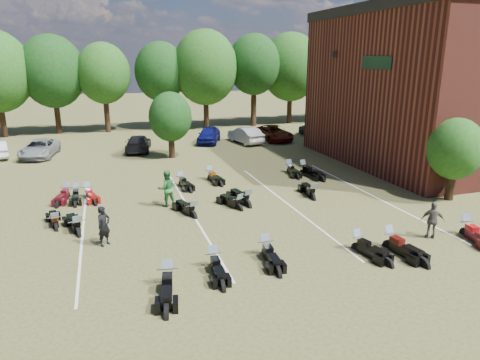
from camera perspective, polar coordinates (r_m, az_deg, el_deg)
name	(u,v)px	position (r m, az deg, el deg)	size (l,w,h in m)	color
ground	(273,229)	(19.04, 4.42, -6.57)	(160.00, 160.00, 0.00)	brown
car_2	(39,148)	(35.99, -25.17, 3.82)	(2.18, 4.73, 1.31)	gray
car_3	(138,143)	(35.62, -13.40, 4.79)	(1.82, 4.47, 1.30)	black
car_4	(209,135)	(38.28, -4.17, 6.04)	(1.71, 4.25, 1.45)	#0C0F58
car_5	(245,135)	(38.07, 0.73, 6.02)	(1.51, 4.34, 1.43)	#B7B7B2
car_6	(274,133)	(39.53, 4.55, 6.27)	(2.23, 4.83, 1.34)	#4F0E04
car_7	(317,129)	(41.95, 10.21, 6.73)	(2.08, 5.12, 1.48)	#37373C
person_black	(104,226)	(18.00, -17.71, -5.86)	(0.60, 0.39, 1.64)	black
person_green	(167,189)	(21.88, -9.75, -1.14)	(0.91, 0.71, 1.87)	#296E30
person_grey	(433,220)	(19.52, 24.30, -4.93)	(0.93, 0.39, 1.58)	#535047
motorcycle_1	(168,286)	(14.77, -9.54, -13.79)	(0.73, 2.30, 1.28)	black
motorcycle_2	(214,268)	(15.74, -3.53, -11.62)	(0.66, 2.08, 1.16)	black
motorcycle_3	(265,256)	(16.62, 3.39, -10.04)	(0.69, 2.15, 1.20)	black
motorcycle_4	(357,250)	(17.66, 15.37, -9.00)	(0.67, 2.11, 1.18)	black
motorcycle_5	(389,248)	(18.19, 19.27, -8.58)	(0.75, 2.34, 1.30)	black
motorcycle_6	(465,235)	(20.74, 27.83, -6.53)	(0.73, 2.31, 1.29)	#4A0A11
motorcycle_8	(56,229)	(20.62, -23.28, -6.08)	(0.66, 2.09, 1.16)	black
motorcycle_9	(78,235)	(19.63, -20.74, -6.90)	(0.74, 2.31, 1.29)	black
motorcycle_10	(193,217)	(20.48, -6.26, -4.96)	(0.70, 2.20, 1.23)	black
motorcycle_11	(248,207)	(21.80, 1.01, -3.56)	(0.77, 2.41, 1.34)	black
motorcycle_12	(239,210)	(21.34, -0.17, -3.99)	(0.68, 2.13, 1.19)	black
motorcycle_13	(313,199)	(23.26, 9.68, -2.52)	(0.73, 2.28, 1.27)	black
motorcycle_14	(68,197)	(25.00, -22.00, -2.18)	(0.68, 2.12, 1.18)	#420911
motorcycle_15	(88,197)	(24.67, -19.59, -2.16)	(0.66, 2.08, 1.16)	maroon
motorcycle_16	(77,198)	(24.75, -20.91, -2.24)	(0.64, 2.01, 1.12)	black
motorcycle_17	(210,180)	(26.65, -3.98, 0.06)	(0.69, 2.16, 1.21)	black
motorcycle_18	(181,185)	(25.63, -7.83, -0.70)	(0.67, 2.09, 1.16)	black
motorcycle_19	(289,173)	(28.38, 6.56, 0.98)	(0.69, 2.17, 1.21)	black
motorcycle_20	(303,175)	(27.99, 8.45, 0.70)	(0.77, 2.43, 1.35)	black
tree_line	(158,68)	(45.63, -10.85, 14.46)	(56.00, 6.00, 9.79)	black
young_tree_near_building	(455,149)	(24.80, 26.80, 3.71)	(2.80, 2.80, 4.16)	black
young_tree_midfield	(170,117)	(32.38, -9.28, 8.31)	(3.20, 3.20, 4.70)	black
parking_lines	(192,214)	(20.92, -6.37, -4.49)	(20.10, 14.00, 0.01)	silver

